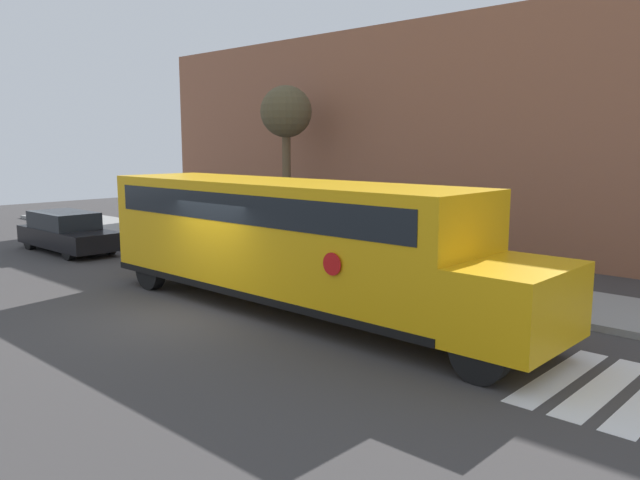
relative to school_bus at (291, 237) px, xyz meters
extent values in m
plane|color=#3A3838|center=(-1.34, -1.92, -1.73)|extent=(60.00, 60.00, 0.00)
cube|color=gray|center=(-1.34, 4.58, -1.66)|extent=(44.00, 3.00, 0.15)
cube|color=#935B42|center=(-1.34, 11.08, 2.36)|extent=(32.00, 4.00, 8.19)
cube|color=white|center=(6.29, 0.08, -1.73)|extent=(0.50, 3.20, 0.01)
cube|color=white|center=(6.99, 0.08, -1.73)|extent=(0.50, 3.20, 0.01)
cube|color=#EAA80F|center=(-0.37, 0.00, -0.01)|extent=(10.15, 2.50, 2.53)
cube|color=#EAA80F|center=(5.52, 0.00, -0.61)|extent=(1.63, 2.50, 1.35)
cube|color=black|center=(-0.37, 0.00, -1.20)|extent=(10.15, 2.54, 0.16)
cube|color=black|center=(-0.37, 0.00, 0.70)|extent=(9.34, 2.53, 0.64)
cylinder|color=red|center=(2.42, -1.29, -0.14)|extent=(0.44, 0.02, 0.44)
cylinder|color=black|center=(5.44, 1.08, -1.23)|extent=(1.00, 0.30, 1.00)
cylinder|color=black|center=(5.44, -1.08, -1.23)|extent=(1.00, 0.30, 1.00)
cylinder|color=black|center=(-4.25, 1.08, -1.23)|extent=(1.00, 0.30, 1.00)
cylinder|color=black|center=(-4.25, -1.08, -1.23)|extent=(1.00, 0.30, 1.00)
cube|color=black|center=(-11.49, 0.10, -1.20)|extent=(4.71, 1.72, 0.62)
cube|color=#1E2328|center=(-11.77, 0.10, -0.60)|extent=(2.64, 1.58, 0.58)
cylinder|color=black|center=(-9.93, 0.84, -1.41)|extent=(0.64, 0.22, 0.64)
cylinder|color=black|center=(-9.93, -0.64, -1.41)|extent=(0.64, 0.22, 0.64)
cylinder|color=black|center=(-13.04, 0.84, -1.41)|extent=(0.64, 0.22, 0.64)
cylinder|color=black|center=(-13.04, -0.64, -1.41)|extent=(0.64, 0.22, 0.64)
cylinder|color=brown|center=(-7.56, 7.16, 0.50)|extent=(0.33, 0.33, 4.47)
sphere|color=brown|center=(-7.56, 7.16, 3.34)|extent=(1.99, 1.99, 1.99)
camera|label=1|loc=(10.11, -9.87, 2.10)|focal=35.00mm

